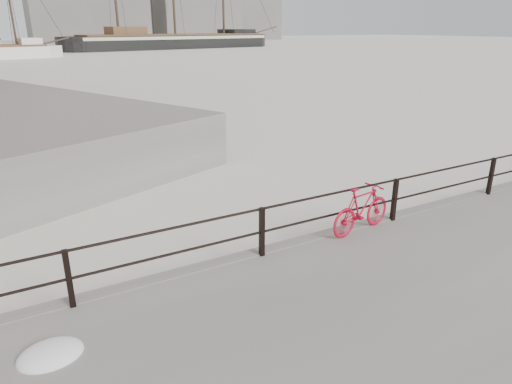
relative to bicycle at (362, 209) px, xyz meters
name	(u,v)px	position (x,y,z in m)	size (l,w,h in m)	color
ground	(386,231)	(1.07, 0.25, -0.87)	(400.00, 400.00, 0.00)	white
guardrail	(394,200)	(1.07, 0.10, -0.02)	(28.00, 0.10, 1.00)	black
bicycle	(362,209)	(0.00, 0.00, 0.00)	(1.74, 0.26, 1.05)	#B80C28
snow_mounds	(512,223)	(3.02, -1.56, -0.38)	(25.79, 2.93, 0.31)	white
barque_black	(176,49)	(29.89, 92.41, -0.87)	(55.97, 18.32, 31.96)	black
industrial_west	(87,10)	(21.07, 140.25, 8.13)	(32.00, 18.00, 18.00)	gray
industrial_mid	(193,2)	(56.07, 145.25, 11.13)	(26.00, 20.00, 24.00)	gray
industrial_east	(247,19)	(79.07, 150.25, 6.13)	(20.00, 16.00, 14.00)	gray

